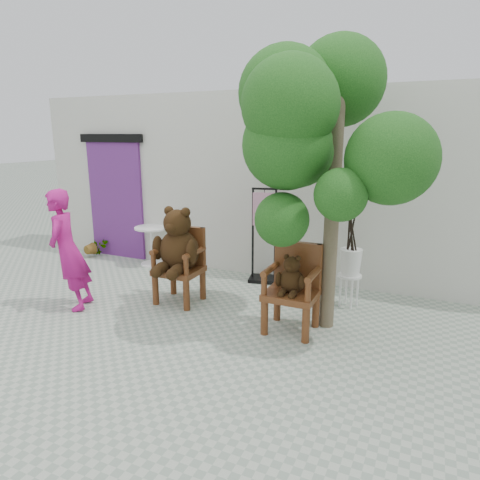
{
  "coord_description": "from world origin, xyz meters",
  "views": [
    {
      "loc": [
        2.48,
        -3.82,
        2.32
      ],
      "look_at": [
        0.21,
        1.21,
        0.95
      ],
      "focal_mm": 32.0,
      "sensor_mm": 36.0,
      "label": 1
    }
  ],
  "objects_px": {
    "person": "(68,251)",
    "display_stand": "(264,246)",
    "tree": "(312,120)",
    "chair_small": "(293,282)",
    "cafe_table": "(152,241)",
    "stool_bucket": "(351,262)",
    "chair_big": "(178,250)"
  },
  "relations": [
    {
      "from": "cafe_table",
      "to": "display_stand",
      "type": "xyz_separation_m",
      "value": [
        2.16,
        -0.0,
        0.14
      ]
    },
    {
      "from": "chair_big",
      "to": "chair_small",
      "type": "relative_size",
      "value": 1.3
    },
    {
      "from": "chair_small",
      "to": "stool_bucket",
      "type": "bearing_deg",
      "value": 63.85
    },
    {
      "from": "cafe_table",
      "to": "stool_bucket",
      "type": "xyz_separation_m",
      "value": [
        3.61,
        -0.49,
        0.2
      ]
    },
    {
      "from": "person",
      "to": "display_stand",
      "type": "height_order",
      "value": "person"
    },
    {
      "from": "cafe_table",
      "to": "display_stand",
      "type": "relative_size",
      "value": 0.47
    },
    {
      "from": "chair_small",
      "to": "person",
      "type": "bearing_deg",
      "value": -168.39
    },
    {
      "from": "chair_big",
      "to": "stool_bucket",
      "type": "distance_m",
      "value": 2.36
    },
    {
      "from": "display_stand",
      "to": "stool_bucket",
      "type": "height_order",
      "value": "display_stand"
    },
    {
      "from": "person",
      "to": "tree",
      "type": "distance_m",
      "value": 3.56
    },
    {
      "from": "person",
      "to": "cafe_table",
      "type": "height_order",
      "value": "person"
    },
    {
      "from": "chair_small",
      "to": "cafe_table",
      "type": "xyz_separation_m",
      "value": [
        -3.12,
        1.5,
        -0.16
      ]
    },
    {
      "from": "chair_big",
      "to": "chair_small",
      "type": "height_order",
      "value": "chair_big"
    },
    {
      "from": "chair_small",
      "to": "stool_bucket",
      "type": "height_order",
      "value": "stool_bucket"
    },
    {
      "from": "cafe_table",
      "to": "stool_bucket",
      "type": "height_order",
      "value": "stool_bucket"
    },
    {
      "from": "cafe_table",
      "to": "display_stand",
      "type": "distance_m",
      "value": 2.17
    },
    {
      "from": "person",
      "to": "chair_small",
      "type": "bearing_deg",
      "value": 76.84
    },
    {
      "from": "display_stand",
      "to": "tree",
      "type": "height_order",
      "value": "tree"
    },
    {
      "from": "cafe_table",
      "to": "display_stand",
      "type": "bearing_deg",
      "value": -0.1
    },
    {
      "from": "stool_bucket",
      "to": "chair_big",
      "type": "bearing_deg",
      "value": -159.82
    },
    {
      "from": "chair_small",
      "to": "display_stand",
      "type": "distance_m",
      "value": 1.78
    },
    {
      "from": "cafe_table",
      "to": "tree",
      "type": "height_order",
      "value": "tree"
    },
    {
      "from": "person",
      "to": "stool_bucket",
      "type": "relative_size",
      "value": 1.12
    },
    {
      "from": "chair_small",
      "to": "person",
      "type": "distance_m",
      "value": 3.01
    },
    {
      "from": "cafe_table",
      "to": "person",
      "type": "bearing_deg",
      "value": -85.15
    },
    {
      "from": "person",
      "to": "display_stand",
      "type": "bearing_deg",
      "value": 111.9
    },
    {
      "from": "chair_small",
      "to": "display_stand",
      "type": "relative_size",
      "value": 0.7
    },
    {
      "from": "person",
      "to": "cafe_table",
      "type": "distance_m",
      "value": 2.15
    },
    {
      "from": "person",
      "to": "cafe_table",
      "type": "xyz_separation_m",
      "value": [
        -0.18,
        2.11,
        -0.37
      ]
    },
    {
      "from": "person",
      "to": "display_stand",
      "type": "relative_size",
      "value": 1.07
    },
    {
      "from": "stool_bucket",
      "to": "tree",
      "type": "xyz_separation_m",
      "value": [
        -0.36,
        -0.92,
        1.83
      ]
    },
    {
      "from": "tree",
      "to": "stool_bucket",
      "type": "bearing_deg",
      "value": 68.64
    }
  ]
}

